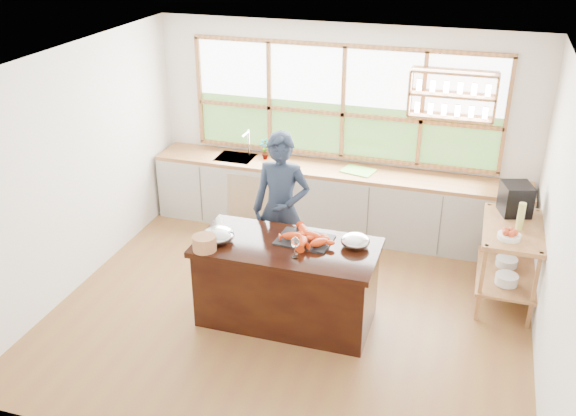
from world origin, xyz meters
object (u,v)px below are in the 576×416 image
at_px(espresso_machine, 516,199).
at_px(wicker_basket, 204,243).
at_px(island, 287,283).
at_px(cook, 281,210).

height_order(espresso_machine, wicker_basket, espresso_machine).
distance_m(island, cook, 0.93).
height_order(island, cook, cook).
distance_m(cook, espresso_machine, 2.59).
distance_m(espresso_machine, wicker_basket, 3.44).
height_order(cook, wicker_basket, cook).
relative_size(island, cook, 1.03).
bearing_deg(cook, espresso_machine, 13.43).
bearing_deg(cook, wicker_basket, -114.36).
bearing_deg(wicker_basket, island, 24.27).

